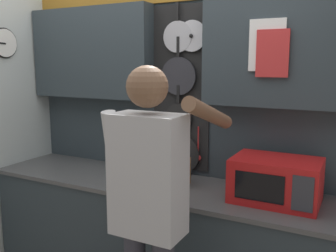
{
  "coord_description": "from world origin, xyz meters",
  "views": [
    {
      "loc": [
        1.34,
        -2.28,
        1.77
      ],
      "look_at": [
        0.03,
        0.21,
        1.29
      ],
      "focal_mm": 40.0,
      "sensor_mm": 36.0,
      "label": 1
    }
  ],
  "objects_px": {
    "utensil_crock": "(139,168)",
    "person": "(149,199)",
    "knife_block": "(179,171)",
    "microwave": "(276,180)"
  },
  "relations": [
    {
      "from": "knife_block",
      "to": "person",
      "type": "relative_size",
      "value": 0.15
    },
    {
      "from": "utensil_crock",
      "to": "person",
      "type": "bearing_deg",
      "value": -54.25
    },
    {
      "from": "utensil_crock",
      "to": "microwave",
      "type": "bearing_deg",
      "value": -0.13
    },
    {
      "from": "knife_block",
      "to": "utensil_crock",
      "type": "distance_m",
      "value": 0.33
    },
    {
      "from": "utensil_crock",
      "to": "person",
      "type": "relative_size",
      "value": 0.2
    },
    {
      "from": "person",
      "to": "microwave",
      "type": "bearing_deg",
      "value": 52.34
    },
    {
      "from": "knife_block",
      "to": "microwave",
      "type": "bearing_deg",
      "value": -0.05
    },
    {
      "from": "microwave",
      "to": "utensil_crock",
      "type": "bearing_deg",
      "value": 179.87
    },
    {
      "from": "knife_block",
      "to": "utensil_crock",
      "type": "xyz_separation_m",
      "value": [
        -0.33,
        0.0,
        -0.02
      ]
    },
    {
      "from": "microwave",
      "to": "knife_block",
      "type": "bearing_deg",
      "value": 179.95
    }
  ]
}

